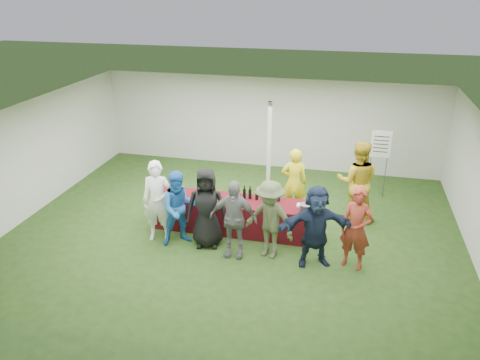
% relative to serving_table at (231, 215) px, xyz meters
% --- Properties ---
extents(ground, '(60.00, 60.00, 0.00)m').
position_rel_serving_table_xyz_m(ground, '(0.10, 0.12, -0.38)').
color(ground, '#284719').
rests_on(ground, ground).
extents(tent, '(10.00, 10.00, 10.00)m').
position_rel_serving_table_xyz_m(tent, '(0.60, 1.32, 0.98)').
color(tent, white).
rests_on(tent, ground).
extents(serving_table, '(3.60, 0.80, 0.75)m').
position_rel_serving_table_xyz_m(serving_table, '(0.00, 0.00, 0.00)').
color(serving_table, maroon).
rests_on(serving_table, ground).
extents(wine_bottles, '(0.84, 0.12, 0.32)m').
position_rel_serving_table_xyz_m(wine_bottles, '(0.68, 0.16, 0.50)').
color(wine_bottles, black).
rests_on(wine_bottles, serving_table).
extents(wine_glasses, '(1.17, 0.12, 0.16)m').
position_rel_serving_table_xyz_m(wine_glasses, '(-0.88, -0.26, 0.49)').
color(wine_glasses, silver).
rests_on(wine_glasses, serving_table).
extents(water_bottle, '(0.07, 0.07, 0.23)m').
position_rel_serving_table_xyz_m(water_bottle, '(0.12, 0.08, 0.48)').
color(water_bottle, silver).
rests_on(water_bottle, serving_table).
extents(bar_towel, '(0.25, 0.18, 0.03)m').
position_rel_serving_table_xyz_m(bar_towel, '(1.59, 0.05, 0.39)').
color(bar_towel, white).
rests_on(bar_towel, serving_table).
extents(dump_bucket, '(0.25, 0.25, 0.18)m').
position_rel_serving_table_xyz_m(dump_bucket, '(1.67, -0.22, 0.46)').
color(dump_bucket, slate).
rests_on(dump_bucket, serving_table).
extents(wine_list_sign, '(0.50, 0.03, 1.80)m').
position_rel_serving_table_xyz_m(wine_list_sign, '(3.24, 2.62, 0.94)').
color(wine_list_sign, slate).
rests_on(wine_list_sign, ground).
extents(staff_pourer, '(0.68, 0.50, 1.70)m').
position_rel_serving_table_xyz_m(staff_pourer, '(1.26, 1.06, 0.47)').
color(staff_pourer, yellow).
rests_on(staff_pourer, ground).
extents(staff_back, '(0.96, 0.75, 1.96)m').
position_rel_serving_table_xyz_m(staff_back, '(2.71, 1.15, 0.61)').
color(staff_back, gold).
rests_on(staff_back, ground).
extents(customer_0, '(0.72, 0.54, 1.81)m').
position_rel_serving_table_xyz_m(customer_0, '(-1.43, -0.76, 0.53)').
color(customer_0, white).
rests_on(customer_0, ground).
extents(customer_1, '(1.02, 0.96, 1.66)m').
position_rel_serving_table_xyz_m(customer_1, '(-0.92, -0.81, 0.45)').
color(customer_1, blue).
rests_on(customer_1, ground).
extents(customer_2, '(0.95, 0.71, 1.75)m').
position_rel_serving_table_xyz_m(customer_2, '(-0.34, -0.76, 0.50)').
color(customer_2, black).
rests_on(customer_2, ground).
extents(customer_3, '(0.99, 0.44, 1.67)m').
position_rel_serving_table_xyz_m(customer_3, '(0.30, -1.02, 0.46)').
color(customer_3, slate).
rests_on(customer_3, ground).
extents(customer_4, '(1.22, 0.94, 1.67)m').
position_rel_serving_table_xyz_m(customer_4, '(1.02, -0.89, 0.46)').
color(customer_4, '#4A5332').
rests_on(customer_4, ground).
extents(customer_5, '(1.65, 0.98, 1.70)m').
position_rel_serving_table_xyz_m(customer_5, '(1.95, -0.96, 0.47)').
color(customer_5, '#172139').
rests_on(customer_5, ground).
extents(customer_6, '(0.71, 0.57, 1.70)m').
position_rel_serving_table_xyz_m(customer_6, '(2.72, -0.88, 0.47)').
color(customer_6, maroon).
rests_on(customer_6, ground).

